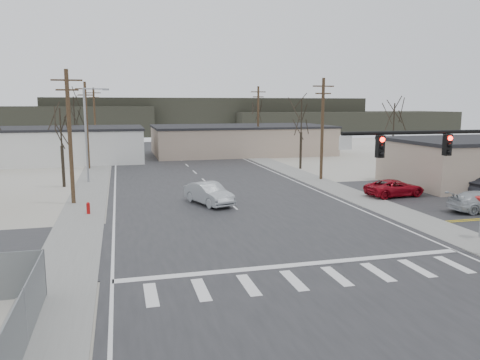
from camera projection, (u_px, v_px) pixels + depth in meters
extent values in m
plane|color=silver|center=(266.00, 236.00, 26.86)|extent=(140.00, 140.00, 0.00)
cube|color=#252527|center=(214.00, 190.00, 41.19)|extent=(18.00, 110.00, 0.05)
cube|color=#252527|center=(266.00, 235.00, 26.85)|extent=(90.00, 10.00, 0.04)
cube|color=gray|center=(92.00, 185.00, 43.34)|extent=(3.00, 90.00, 0.06)
cube|color=gray|center=(305.00, 177.00, 48.59)|extent=(3.00, 90.00, 0.06)
cylinder|color=black|center=(426.00, 132.00, 21.33)|extent=(8.40, 0.18, 0.18)
cube|color=black|center=(447.00, 145.00, 21.72)|extent=(0.32, 0.30, 1.00)
cube|color=black|center=(380.00, 147.00, 20.85)|extent=(0.32, 0.30, 1.00)
sphere|color=#FF0C05|center=(450.00, 138.00, 21.50)|extent=(0.22, 0.22, 0.22)
sphere|color=#FF0C05|center=(382.00, 140.00, 20.64)|extent=(0.22, 0.22, 0.22)
cube|color=silver|center=(345.00, 143.00, 20.40)|extent=(0.60, 0.04, 0.60)
cylinder|color=#A50C0C|center=(88.00, 210.00, 31.92)|extent=(0.24, 0.24, 0.70)
sphere|color=#A50C0C|center=(88.00, 204.00, 31.86)|extent=(0.24, 0.24, 0.24)
cube|color=silver|center=(56.00, 146.00, 60.78)|extent=(22.00, 12.00, 4.20)
cube|color=black|center=(55.00, 129.00, 60.42)|extent=(22.30, 12.30, 0.30)
cube|color=tan|center=(241.00, 141.00, 71.05)|extent=(26.00, 14.00, 4.00)
cube|color=black|center=(241.00, 126.00, 70.71)|extent=(26.30, 14.30, 0.30)
cube|color=tan|center=(471.00, 163.00, 43.94)|extent=(14.00, 10.00, 4.00)
cube|color=black|center=(473.00, 140.00, 43.60)|extent=(14.30, 10.30, 0.30)
cylinder|color=#4A3922|center=(70.00, 138.00, 34.67)|extent=(0.30, 0.30, 10.00)
cube|color=#4A3922|center=(67.00, 80.00, 34.00)|extent=(2.20, 0.12, 0.12)
cube|color=#4A3922|center=(67.00, 90.00, 34.11)|extent=(1.60, 0.12, 0.12)
cylinder|color=#4A3922|center=(87.00, 126.00, 53.78)|extent=(0.30, 0.30, 10.00)
cube|color=#4A3922|center=(85.00, 89.00, 53.11)|extent=(2.20, 0.12, 0.12)
cube|color=#4A3922|center=(85.00, 95.00, 53.22)|extent=(1.60, 0.12, 0.12)
cylinder|color=#4A3922|center=(95.00, 120.00, 72.89)|extent=(0.30, 0.30, 10.00)
cube|color=#4A3922|center=(94.00, 93.00, 72.22)|extent=(2.20, 0.12, 0.12)
cube|color=#4A3922|center=(94.00, 97.00, 72.33)|extent=(1.60, 0.12, 0.12)
cylinder|color=#4A3922|center=(322.00, 130.00, 46.10)|extent=(0.30, 0.30, 10.00)
cube|color=#4A3922|center=(323.00, 86.00, 45.43)|extent=(2.20, 0.12, 0.12)
cube|color=#4A3922|center=(323.00, 93.00, 45.54)|extent=(1.60, 0.12, 0.12)
cylinder|color=#4A3922|center=(258.00, 122.00, 67.12)|extent=(0.30, 0.30, 10.00)
cube|color=#4A3922|center=(258.00, 92.00, 66.45)|extent=(2.20, 0.12, 0.12)
cube|color=#4A3922|center=(258.00, 97.00, 66.56)|extent=(1.60, 0.12, 0.12)
cylinder|color=gray|center=(86.00, 136.00, 44.43)|extent=(0.20, 0.20, 9.00)
cylinder|color=gray|center=(95.00, 89.00, 43.98)|extent=(2.00, 0.12, 0.12)
cube|color=gray|center=(106.00, 89.00, 44.23)|extent=(0.60, 0.25, 0.18)
cylinder|color=#2B231A|center=(63.00, 166.00, 42.45)|extent=(0.28, 0.28, 3.75)
cylinder|color=#2B231A|center=(61.00, 129.00, 41.91)|extent=(0.14, 0.14, 3.75)
cylinder|color=#2B231A|center=(301.00, 151.00, 54.45)|extent=(0.28, 0.28, 4.25)
cylinder|color=#2B231A|center=(301.00, 118.00, 53.84)|extent=(0.14, 0.14, 4.25)
cylinder|color=#2B231A|center=(76.00, 141.00, 66.98)|extent=(0.28, 0.28, 4.50)
cylinder|color=#2B231A|center=(74.00, 113.00, 66.33)|extent=(0.14, 0.14, 4.50)
cylinder|color=#2B231A|center=(257.00, 137.00, 79.94)|extent=(0.28, 0.28, 4.00)
cylinder|color=#2B231A|center=(258.00, 115.00, 79.36)|extent=(0.14, 0.14, 4.00)
cylinder|color=#2B231A|center=(392.00, 153.00, 53.00)|extent=(0.28, 0.28, 4.00)
cylinder|color=#2B231A|center=(394.00, 121.00, 52.43)|extent=(0.14, 0.14, 4.00)
cube|color=#333026|center=(209.00, 116.00, 121.58)|extent=(80.00, 18.00, 9.00)
cube|color=#333026|center=(342.00, 122.00, 124.79)|extent=(60.00, 18.00, 5.50)
imported|color=#90959A|center=(209.00, 193.00, 35.02)|extent=(3.28, 5.21, 1.62)
imported|color=black|center=(227.00, 150.00, 68.58)|extent=(4.14, 6.30, 1.70)
imported|color=black|center=(170.00, 144.00, 79.97)|extent=(1.57, 3.75, 1.27)
imported|color=maroon|center=(395.00, 188.00, 38.11)|extent=(5.11, 2.74, 1.36)
imported|color=black|center=(434.00, 180.00, 41.89)|extent=(4.63, 2.72, 1.48)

